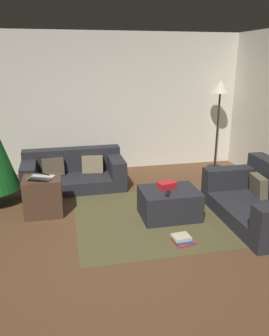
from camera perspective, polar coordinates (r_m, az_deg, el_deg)
name	(u,v)px	position (r m, az deg, el deg)	size (l,w,h in m)	color
ground_plane	(106,253)	(3.97, -4.85, -14.19)	(6.40, 6.40, 0.00)	brown
rear_partition	(82,104)	(6.54, -8.85, 10.72)	(6.40, 0.12, 2.60)	silver
couch_left	(73,172)	(5.88, -10.34, -0.72)	(1.70, 0.88, 0.62)	#26262B
couch_right	(267,201)	(4.93, 21.54, -5.22)	(0.99, 1.64, 0.72)	#26262B
ottoman	(169,203)	(4.72, 5.92, -5.99)	(0.79, 0.61, 0.40)	#26262B
gift_box	(167,185)	(4.68, 5.52, -2.94)	(0.24, 0.16, 0.09)	red
tv_remote	(168,194)	(4.48, 5.69, -4.39)	(0.05, 0.16, 0.02)	black
side_table	(43,196)	(4.91, -15.26, -4.66)	(0.52, 0.44, 0.54)	#4C3323
laptop	(39,176)	(4.74, -15.91, -1.33)	(0.44, 0.48, 0.18)	silver
book_stack	(183,240)	(4.17, 8.18, -11.96)	(0.28, 0.26, 0.09)	#B7332D
corner_lamp	(220,94)	(6.77, 14.35, 12.13)	(0.36, 0.36, 1.73)	black
area_rug	(169,216)	(4.80, 5.84, -8.12)	(2.60, 2.00, 0.01)	brown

